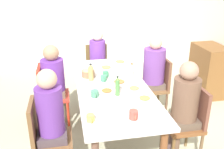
{
  "coord_description": "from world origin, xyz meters",
  "views": [
    {
      "loc": [
        2.82,
        -0.54,
        2.09
      ],
      "look_at": [
        0.0,
        0.0,
        0.93
      ],
      "focal_mm": 40.62,
      "sensor_mm": 36.0,
      "label": 1
    }
  ],
  "objects": [
    {
      "name": "side_cabinet",
      "position": [
        -1.04,
        1.97,
        0.45
      ],
      "size": [
        0.7,
        0.44,
        0.9
      ],
      "primitive_type": "cube",
      "color": "brown",
      "rests_on": "ground_plane"
    },
    {
      "name": "plate_1",
      "position": [
        0.18,
        -0.1,
        0.79
      ],
      "size": [
        0.22,
        0.22,
        0.04
      ],
      "color": "white",
      "rests_on": "dining_table"
    },
    {
      "name": "person_0",
      "position": [
        -0.52,
        0.72,
        0.74
      ],
      "size": [
        0.32,
        0.32,
        1.24
      ],
      "color": "brown",
      "rests_on": "ground_plane"
    },
    {
      "name": "plate_2",
      "position": [
        -0.05,
        0.1,
        0.79
      ],
      "size": [
        0.25,
        0.25,
        0.04
      ],
      "color": "silver",
      "rests_on": "dining_table"
    },
    {
      "name": "cup_2",
      "position": [
        -0.3,
        -0.03,
        0.82
      ],
      "size": [
        0.11,
        0.08,
        0.08
      ],
      "color": "#408E62",
      "rests_on": "dining_table"
    },
    {
      "name": "person_1",
      "position": [
        -1.33,
        0.0,
        0.71
      ],
      "size": [
        0.3,
        0.3,
        1.2
      ],
      "color": "#2F3154",
      "rests_on": "ground_plane"
    },
    {
      "name": "cup_1",
      "position": [
        0.76,
        -0.35,
        0.81
      ],
      "size": [
        0.11,
        0.08,
        0.07
      ],
      "color": "#DEC252",
      "rests_on": "dining_table"
    },
    {
      "name": "cup_3",
      "position": [
        0.26,
        -0.25,
        0.82
      ],
      "size": [
        0.12,
        0.09,
        0.08
      ],
      "color": "#478669",
      "rests_on": "dining_table"
    },
    {
      "name": "chair_4",
      "position": [
        0.52,
        -0.81,
        0.51
      ],
      "size": [
        0.4,
        0.4,
        0.9
      ],
      "color": "brown",
      "rests_on": "ground_plane"
    },
    {
      "name": "chair_0",
      "position": [
        -0.52,
        0.81,
        0.51
      ],
      "size": [
        0.4,
        0.4,
        0.9
      ],
      "color": "brown",
      "rests_on": "ground_plane"
    },
    {
      "name": "chair_1",
      "position": [
        -1.42,
        0.0,
        0.51
      ],
      "size": [
        0.4,
        0.4,
        0.9
      ],
      "color": "brown",
      "rests_on": "ground_plane"
    },
    {
      "name": "chair_3",
      "position": [
        0.52,
        0.81,
        0.51
      ],
      "size": [
        0.4,
        0.4,
        0.9
      ],
      "color": "brown",
      "rests_on": "ground_plane"
    },
    {
      "name": "bottle_1",
      "position": [
        -0.21,
        -0.24,
        0.89
      ],
      "size": [
        0.06,
        0.06,
        0.23
      ],
      "color": "tan",
      "rests_on": "dining_table"
    },
    {
      "name": "person_2",
      "position": [
        -0.52,
        -0.72,
        0.73
      ],
      "size": [
        0.31,
        0.31,
        1.2
      ],
      "color": "brown",
      "rests_on": "ground_plane"
    },
    {
      "name": "plate_3",
      "position": [
        0.17,
        0.24,
        0.79
      ],
      "size": [
        0.21,
        0.21,
        0.04
      ],
      "color": "silver",
      "rests_on": "dining_table"
    },
    {
      "name": "cup_0",
      "position": [
        0.8,
        0.06,
        0.82
      ],
      "size": [
        0.12,
        0.08,
        0.09
      ],
      "color": "#C34B3F",
      "rests_on": "dining_table"
    },
    {
      "name": "bowl_0",
      "position": [
        -0.35,
        -0.26,
        0.83
      ],
      "size": [
        0.18,
        0.18,
        0.11
      ],
      "color": "#8F6748",
      "rests_on": "dining_table"
    },
    {
      "name": "bottle_2",
      "position": [
        0.27,
        0.01,
        0.89
      ],
      "size": [
        0.05,
        0.05,
        0.23
      ],
      "color": "#48813F",
      "rests_on": "dining_table"
    },
    {
      "name": "plate_4",
      "position": [
        0.44,
        0.28,
        0.79
      ],
      "size": [
        0.22,
        0.22,
        0.04
      ],
      "color": "white",
      "rests_on": "dining_table"
    },
    {
      "name": "bottle_0",
      "position": [
        -0.26,
        0.32,
        0.86
      ],
      "size": [
        0.06,
        0.06,
        0.18
      ],
      "color": "#EAE6C3",
      "rests_on": "dining_table"
    },
    {
      "name": "person_3",
      "position": [
        0.52,
        0.72,
        0.73
      ],
      "size": [
        0.3,
        0.3,
        1.22
      ],
      "color": "brown",
      "rests_on": "ground_plane"
    },
    {
      "name": "cup_4",
      "position": [
        -0.16,
        -0.08,
        0.82
      ],
      "size": [
        0.12,
        0.08,
        0.08
      ],
      "color": "#449569",
      "rests_on": "dining_table"
    },
    {
      "name": "person_4",
      "position": [
        0.52,
        -0.72,
        0.73
      ],
      "size": [
        0.3,
        0.3,
        1.24
      ],
      "color": "#443A42",
      "rests_on": "ground_plane"
    },
    {
      "name": "dining_table",
      "position": [
        0.0,
        0.0,
        0.69
      ],
      "size": [
        2.08,
        0.87,
        0.78
      ],
      "color": "silver",
      "rests_on": "ground_plane"
    },
    {
      "name": "chair_2",
      "position": [
        -0.52,
        -0.81,
        0.51
      ],
      "size": [
        0.4,
        0.4,
        0.9
      ],
      "color": "#BA3428",
      "rests_on": "ground_plane"
    },
    {
      "name": "wall_left",
      "position": [
        -2.98,
        0.0,
        1.3
      ],
      "size": [
        0.12,
        4.65,
        2.6
      ],
      "primitive_type": "cube",
      "color": "silver",
      "rests_on": "ground_plane"
    },
    {
      "name": "ground_plane",
      "position": [
        0.0,
        0.0,
        0.0
      ],
      "size": [
        7.0,
        7.0,
        0.0
      ],
      "primitive_type": "plane",
      "color": "#9FA184"
    },
    {
      "name": "plate_5",
      "position": [
        -0.6,
        0.03,
        0.79
      ],
      "size": [
        0.25,
        0.25,
        0.04
      ],
      "color": "silver",
      "rests_on": "dining_table"
    },
    {
      "name": "plate_0",
      "position": [
        -0.81,
        0.28,
        0.79
      ],
      "size": [
        0.25,
        0.25,
        0.04
      ],
      "color": "white",
      "rests_on": "dining_table"
    }
  ]
}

